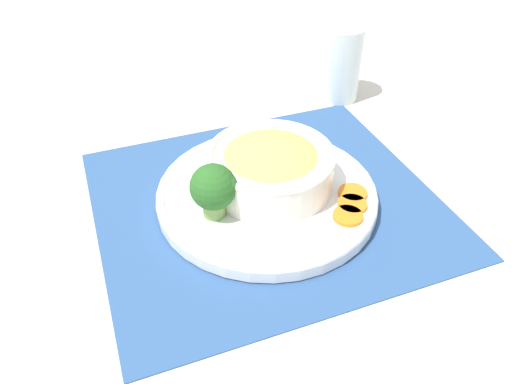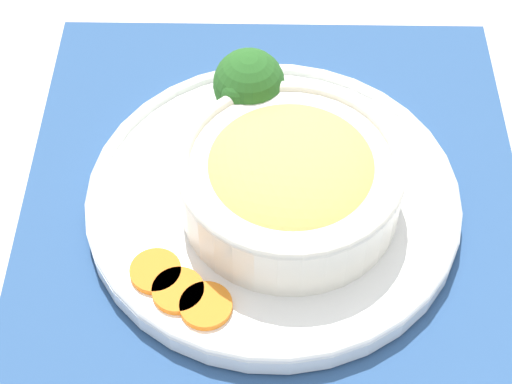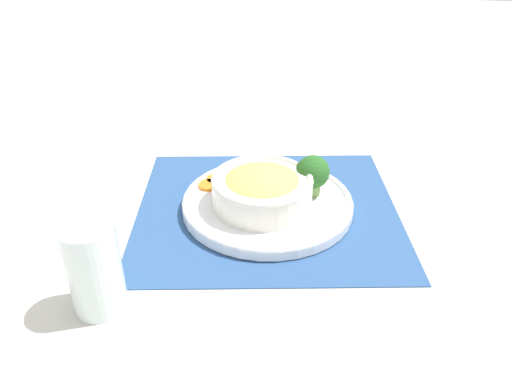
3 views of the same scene
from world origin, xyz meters
name	(u,v)px [view 3 (image 3 of 3)]	position (x,y,z in m)	size (l,w,h in m)	color
ground_plane	(267,210)	(0.00, 0.00, 0.00)	(4.00, 4.00, 0.00)	beige
placemat	(267,209)	(0.00, 0.00, 0.00)	(0.49, 0.45, 0.00)	#2D5184
plate	(267,202)	(0.00, 0.00, 0.02)	(0.29, 0.29, 0.02)	white
bowl	(262,188)	(-0.01, -0.01, 0.05)	(0.17, 0.17, 0.06)	silver
broccoli_floret	(313,173)	(0.07, 0.03, 0.06)	(0.06, 0.06, 0.07)	#759E51
carrot_slice_near	(226,175)	(-0.08, 0.08, 0.02)	(0.04, 0.04, 0.01)	orange
carrot_slice_middle	(217,179)	(-0.10, 0.06, 0.02)	(0.04, 0.04, 0.01)	orange
carrot_slice_far	(209,185)	(-0.11, 0.03, 0.02)	(0.04, 0.04, 0.01)	orange
water_glass	(95,273)	(-0.20, -0.25, 0.06)	(0.07, 0.07, 0.13)	silver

